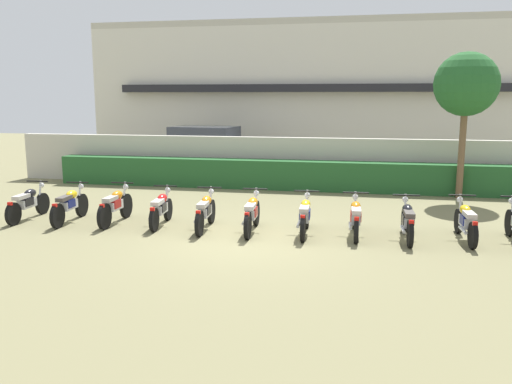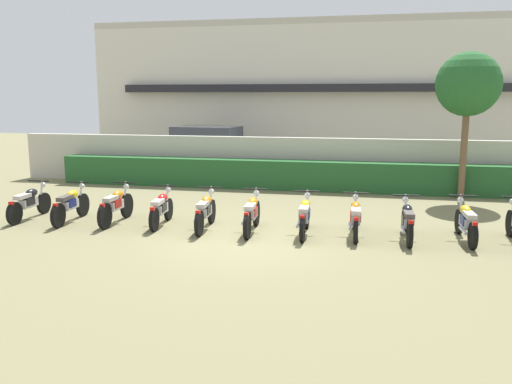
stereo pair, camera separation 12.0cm
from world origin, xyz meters
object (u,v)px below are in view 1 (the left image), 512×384
motorcycle_in_row_1 (70,205)px  motorcycle_in_row_8 (407,221)px  parked_car (208,149)px  motorcycle_in_row_2 (115,205)px  motorcycle_in_row_5 (252,213)px  tree_near_inspector (466,85)px  motorcycle_in_row_6 (305,216)px  motorcycle_in_row_3 (161,208)px  motorcycle_in_row_9 (466,221)px  motorcycle_in_row_0 (28,203)px  motorcycle_in_row_4 (205,211)px  motorcycle_in_row_7 (355,217)px

motorcycle_in_row_1 → motorcycle_in_row_8: motorcycle_in_row_1 is taller
parked_car → motorcycle_in_row_2: parked_car is taller
motorcycle_in_row_5 → parked_car: bearing=19.0°
tree_near_inspector → motorcycle_in_row_8: tree_near_inspector is taller
motorcycle_in_row_6 → motorcycle_in_row_5: bearing=88.9°
motorcycle_in_row_3 → motorcycle_in_row_9: motorcycle_in_row_9 is taller
motorcycle_in_row_1 → motorcycle_in_row_9: motorcycle_in_row_1 is taller
motorcycle_in_row_1 → motorcycle_in_row_2: bearing=-88.7°
parked_car → motorcycle_in_row_8: size_ratio=2.60×
motorcycle_in_row_2 → motorcycle_in_row_5: 3.54m
motorcycle_in_row_2 → parked_car: bearing=1.3°
parked_car → motorcycle_in_row_3: (1.66, -9.78, -0.50)m
motorcycle_in_row_1 → motorcycle_in_row_5: 4.73m
motorcycle_in_row_6 → motorcycle_in_row_0: bearing=87.1°
tree_near_inspector → motorcycle_in_row_0: size_ratio=2.36×
tree_near_inspector → motorcycle_in_row_2: bearing=-149.9°
motorcycle_in_row_1 → motorcycle_in_row_4: 3.59m
motorcycle_in_row_8 → tree_near_inspector: bearing=-21.7°
tree_near_inspector → motorcycle_in_row_5: tree_near_inspector is taller
motorcycle_in_row_6 → motorcycle_in_row_4: bearing=87.9°
tree_near_inspector → motorcycle_in_row_0: tree_near_inspector is taller
tree_near_inspector → motorcycle_in_row_4: 9.10m
motorcycle_in_row_6 → motorcycle_in_row_3: bearing=85.6°
motorcycle_in_row_3 → motorcycle_in_row_4: bearing=-101.9°
motorcycle_in_row_8 → motorcycle_in_row_9: motorcycle_in_row_8 is taller
motorcycle_in_row_7 → motorcycle_in_row_9: (2.39, 0.07, 0.00)m
motorcycle_in_row_0 → motorcycle_in_row_2: bearing=-91.2°
parked_car → motorcycle_in_row_6: parked_car is taller
motorcycle_in_row_3 → parked_car: bearing=4.7°
motorcycle_in_row_5 → motorcycle_in_row_7: size_ratio=1.06×
motorcycle_in_row_9 → parked_car: bearing=39.2°
parked_car → tree_near_inspector: tree_near_inspector is taller
motorcycle_in_row_4 → motorcycle_in_row_6: same height
motorcycle_in_row_2 → motorcycle_in_row_4: size_ratio=1.00×
motorcycle_in_row_1 → motorcycle_in_row_3: motorcycle_in_row_1 is taller
motorcycle_in_row_6 → motorcycle_in_row_9: motorcycle_in_row_6 is taller
motorcycle_in_row_3 → motorcycle_in_row_5: 2.33m
parked_car → motorcycle_in_row_5: parked_car is taller
motorcycle_in_row_6 → motorcycle_in_row_9: bearing=-89.1°
motorcycle_in_row_9 → motorcycle_in_row_4: bearing=88.9°
motorcycle_in_row_4 → motorcycle_in_row_6: size_ratio=1.02×
motorcycle_in_row_2 → motorcycle_in_row_6: 4.78m
motorcycle_in_row_1 → motorcycle_in_row_8: (8.24, -0.10, -0.01)m
motorcycle_in_row_0 → motorcycle_in_row_8: bearing=-93.1°
motorcycle_in_row_4 → motorcycle_in_row_7: 3.53m
parked_car → motorcycle_in_row_2: 9.79m
motorcycle_in_row_0 → motorcycle_in_row_3: size_ratio=1.07×
motorcycle_in_row_7 → motorcycle_in_row_3: bearing=87.1°
motorcycle_in_row_5 → motorcycle_in_row_8: (3.51, -0.01, -0.01)m
motorcycle_in_row_0 → motorcycle_in_row_6: (7.18, -0.13, 0.01)m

